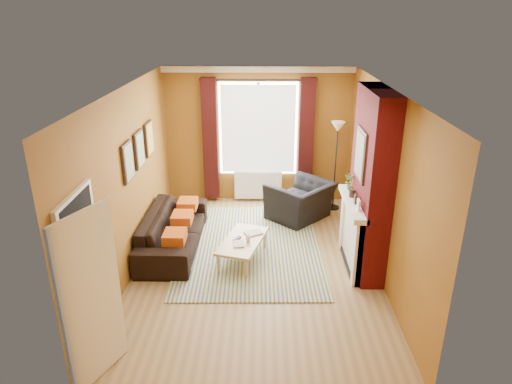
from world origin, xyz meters
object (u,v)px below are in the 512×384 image
at_px(sofa, 173,230).
at_px(armchair, 300,201).
at_px(floor_lamp, 337,141).
at_px(wicker_stool, 295,201).
at_px(coffee_table, 243,242).

xyz_separation_m(sofa, armchair, (2.25, 1.22, 0.04)).
distance_m(sofa, floor_lamp, 3.61).
height_order(armchair, wicker_stool, armchair).
xyz_separation_m(coffee_table, wicker_stool, (0.96, 2.04, -0.13)).
height_order(coffee_table, floor_lamp, floor_lamp).
bearing_deg(floor_lamp, coffee_table, -129.38).
distance_m(sofa, armchair, 2.56).
bearing_deg(wicker_stool, coffee_table, -115.31).
distance_m(armchair, wicker_stool, 0.43).
height_order(sofa, wicker_stool, sofa).
bearing_deg(wicker_stool, sofa, -143.46).
distance_m(sofa, wicker_stool, 2.70).
bearing_deg(coffee_table, floor_lamp, 66.69).
bearing_deg(coffee_table, wicker_stool, 80.76).
bearing_deg(sofa, armchair, -61.13).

